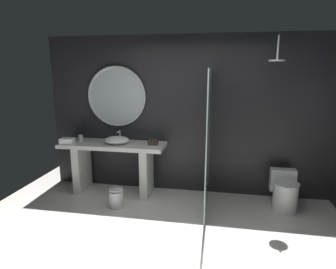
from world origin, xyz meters
name	(u,v)px	position (x,y,z in m)	size (l,w,h in m)	color
ground_plane	(168,255)	(0.00, 0.00, 0.00)	(5.76, 5.76, 0.00)	silver
back_wall_panel	(188,116)	(0.00, 1.90, 1.30)	(4.80, 0.10, 2.60)	#232326
vanity_counter	(113,160)	(-1.21, 1.55, 0.57)	(1.74, 0.56, 0.87)	silver
vessel_sink	(117,140)	(-1.12, 1.52, 0.93)	(0.42, 0.34, 0.19)	white
tumbler_cup	(80,138)	(-1.80, 1.59, 0.92)	(0.08, 0.08, 0.10)	silver
tissue_box	(153,142)	(-0.53, 1.56, 0.91)	(0.15, 0.11, 0.09)	#3D3323
round_wall_mirror	(116,96)	(-1.21, 1.81, 1.61)	(1.02, 0.04, 1.02)	silver
shower_glass_panel	(208,141)	(0.37, 1.26, 1.03)	(0.02, 1.17, 2.07)	silver
rain_shower_head	(277,58)	(1.25, 1.37, 2.20)	(0.22, 0.22, 0.34)	silver
toilet	(284,192)	(1.51, 1.42, 0.27)	(0.37, 0.53, 0.56)	white
waste_bin	(116,197)	(-0.98, 1.02, 0.16)	(0.22, 0.22, 0.32)	silver
folded_hand_towel	(67,141)	(-1.92, 1.37, 0.91)	(0.21, 0.15, 0.09)	white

